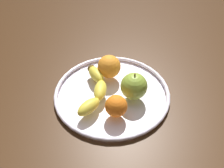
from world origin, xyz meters
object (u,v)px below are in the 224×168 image
(fruit_bowl, at_px, (112,93))
(orange_center, at_px, (108,67))
(apple, at_px, (134,86))
(orange_front_left, at_px, (116,106))
(banana, at_px, (95,89))

(fruit_bowl, distance_m, orange_center, 0.09)
(apple, bearing_deg, orange_front_left, 135.09)
(fruit_bowl, relative_size, apple, 4.08)
(fruit_bowl, relative_size, orange_center, 4.80)
(fruit_bowl, distance_m, apple, 0.08)
(fruit_bowl, height_order, orange_center, orange_center)
(banana, xyz_separation_m, apple, (-0.03, -0.11, 0.02))
(fruit_bowl, bearing_deg, apple, -114.93)
(banana, distance_m, orange_center, 0.09)
(banana, bearing_deg, orange_front_left, -136.38)
(banana, xyz_separation_m, orange_center, (0.08, -0.05, 0.02))
(fruit_bowl, height_order, apple, apple)
(orange_center, bearing_deg, orange_front_left, -178.58)
(orange_center, bearing_deg, fruit_bowl, -176.23)
(orange_front_left, bearing_deg, banana, 30.25)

